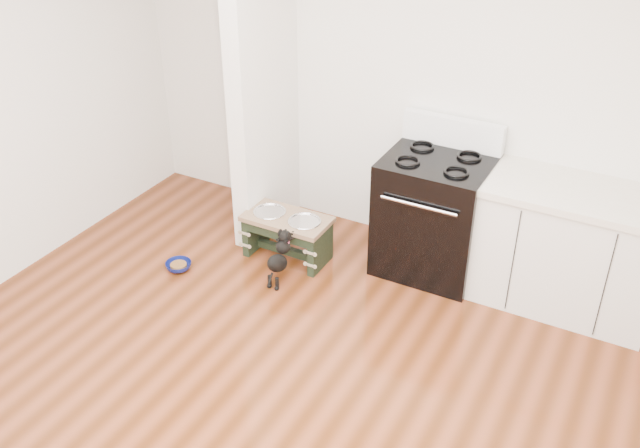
# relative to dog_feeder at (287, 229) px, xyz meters

# --- Properties ---
(ground) EXTENTS (5.00, 5.00, 0.00)m
(ground) POSITION_rel_dog_feeder_xyz_m (0.79, -1.75, -0.26)
(ground) COLOR #48210D
(ground) RESTS_ON ground
(room_shell) EXTENTS (5.00, 5.00, 5.00)m
(room_shell) POSITION_rel_dog_feeder_xyz_m (0.79, -1.75, 1.36)
(room_shell) COLOR silver
(room_shell) RESTS_ON ground
(partition_wall) EXTENTS (0.15, 0.80, 2.70)m
(partition_wall) POSITION_rel_dog_feeder_xyz_m (-0.39, 0.35, 1.09)
(partition_wall) COLOR silver
(partition_wall) RESTS_ON ground
(oven_range) EXTENTS (0.76, 0.69, 1.14)m
(oven_range) POSITION_rel_dog_feeder_xyz_m (1.04, 0.41, 0.22)
(oven_range) COLOR black
(oven_range) RESTS_ON ground
(cabinet_run) EXTENTS (1.24, 0.64, 0.91)m
(cabinet_run) POSITION_rel_dog_feeder_xyz_m (2.02, 0.43, 0.19)
(cabinet_run) COLOR silver
(cabinet_run) RESTS_ON ground
(dog_feeder) EXTENTS (0.67, 0.36, 0.38)m
(dog_feeder) POSITION_rel_dog_feeder_xyz_m (0.00, 0.00, 0.00)
(dog_feeder) COLOR black
(dog_feeder) RESTS_ON ground
(puppy) EXTENTS (0.12, 0.34, 0.41)m
(puppy) POSITION_rel_dog_feeder_xyz_m (0.12, -0.31, -0.04)
(puppy) COLOR black
(puppy) RESTS_ON ground
(floor_bowl) EXTENTS (0.26, 0.26, 0.06)m
(floor_bowl) POSITION_rel_dog_feeder_xyz_m (-0.65, -0.55, -0.23)
(floor_bowl) COLOR #0C1354
(floor_bowl) RESTS_ON ground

